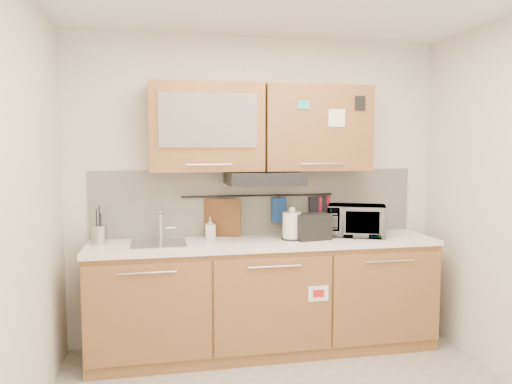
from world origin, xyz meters
name	(u,v)px	position (x,y,z in m)	size (l,w,h in m)	color
wall_back	(258,191)	(0.00, 1.50, 1.30)	(3.20, 3.20, 0.00)	silver
wall_left	(9,221)	(-1.60, 0.00, 1.30)	(3.00, 3.00, 0.00)	silver
base_cabinet	(265,302)	(0.00, 1.19, 0.41)	(2.80, 0.64, 0.88)	#9C5E37
countertop	(265,243)	(0.00, 1.19, 0.90)	(2.82, 0.62, 0.04)	white
backsplash	(258,202)	(0.00, 1.49, 1.20)	(2.80, 0.02, 0.56)	silver
upper_cabinets	(261,128)	(0.00, 1.32, 1.83)	(1.82, 0.37, 0.70)	#9C5E37
range_hood	(264,178)	(0.00, 1.25, 1.42)	(0.60, 0.46, 0.10)	black
sink	(159,243)	(-0.85, 1.21, 0.92)	(0.42, 0.40, 0.26)	silver
utensil_rail	(259,196)	(0.00, 1.45, 1.26)	(0.02, 0.02, 1.30)	black
utensil_crock	(99,235)	(-1.30, 1.29, 1.00)	(0.12, 0.12, 0.30)	#B1B1B5
kettle	(292,226)	(0.22, 1.19, 1.03)	(0.20, 0.19, 0.27)	white
toaster	(312,226)	(0.38, 1.15, 1.03)	(0.30, 0.21, 0.21)	black
microwave	(356,220)	(0.81, 1.24, 1.05)	(0.47, 0.32, 0.26)	#999999
soap_bottle	(210,228)	(-0.43, 1.37, 1.01)	(0.08, 0.08, 0.18)	#999999
cutting_board	(222,223)	(-0.32, 1.44, 1.04)	(0.33, 0.02, 0.40)	brown
oven_mitt	(279,210)	(0.18, 1.44, 1.13)	(0.13, 0.03, 0.21)	navy
dark_pouch	(318,210)	(0.52, 1.44, 1.12)	(0.15, 0.04, 0.24)	black
pot_holder	(324,205)	(0.59, 1.44, 1.16)	(0.12, 0.02, 0.15)	#B41830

